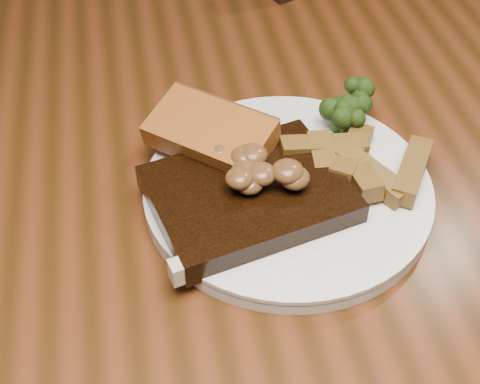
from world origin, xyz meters
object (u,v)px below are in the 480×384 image
(dining_table, at_px, (252,277))
(garlic_bread, at_px, (211,150))
(potato_wedges, at_px, (358,180))
(steak, at_px, (249,195))
(chair_far, at_px, (323,86))
(plate, at_px, (287,192))

(dining_table, height_order, garlic_bread, garlic_bread)
(garlic_bread, height_order, potato_wedges, same)
(dining_table, distance_m, steak, 0.12)
(dining_table, xyz_separation_m, potato_wedges, (0.09, -0.00, 0.12))
(chair_far, bearing_deg, steak, 42.99)
(chair_far, bearing_deg, plate, 45.87)
(dining_table, height_order, potato_wedges, potato_wedges)
(chair_far, height_order, plate, chair_far)
(garlic_bread, bearing_deg, plate, 2.45)
(chair_far, relative_size, plate, 3.39)
(dining_table, height_order, chair_far, chair_far)
(steak, bearing_deg, dining_table, 18.81)
(dining_table, bearing_deg, chair_far, 65.96)
(steak, bearing_deg, potato_wedges, -12.59)
(garlic_bread, bearing_deg, dining_table, -25.19)
(potato_wedges, bearing_deg, chair_far, 74.66)
(steak, relative_size, potato_wedges, 1.56)
(dining_table, xyz_separation_m, plate, (0.03, 0.01, 0.10))
(chair_far, xyz_separation_m, garlic_bread, (-0.27, -0.48, 0.31))
(garlic_bread, bearing_deg, chair_far, 101.65)
(steak, distance_m, potato_wedges, 0.10)
(plate, distance_m, garlic_bread, 0.08)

